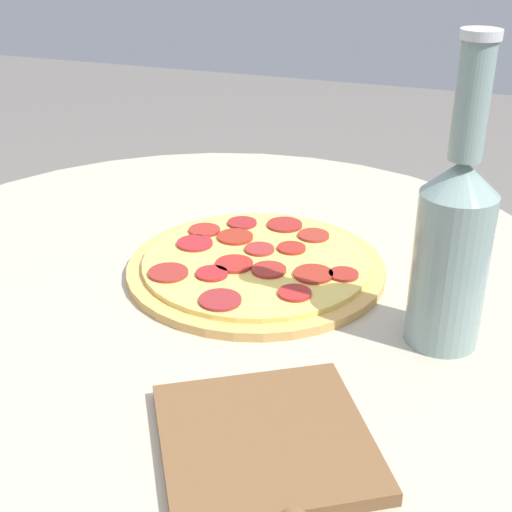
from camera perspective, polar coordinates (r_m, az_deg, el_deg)
table at (r=0.92m, az=-3.47°, el=-11.95°), size 0.87×0.87×0.70m
pizza at (r=0.81m, az=-0.03°, el=-0.73°), size 0.29×0.29×0.02m
beer_bottle at (r=0.67m, az=15.49°, el=1.17°), size 0.07×0.07×0.29m
pizza_paddle at (r=0.55m, az=1.30°, el=-16.11°), size 0.23×0.29×0.02m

